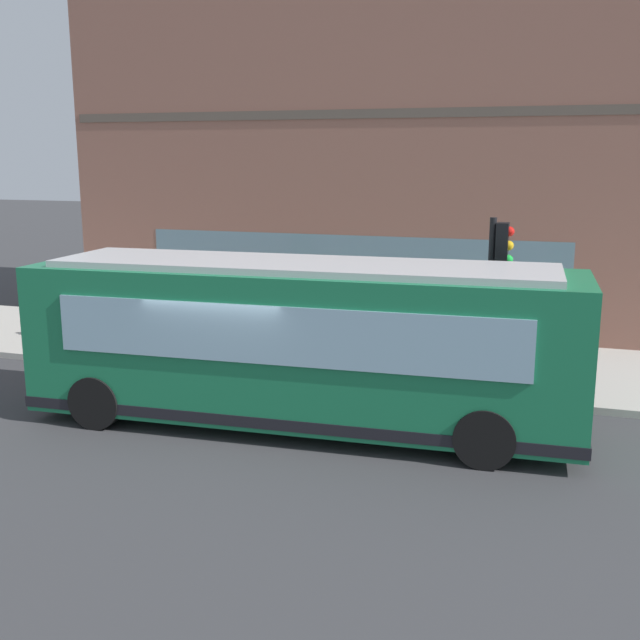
# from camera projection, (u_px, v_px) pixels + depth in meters

# --- Properties ---
(ground) EXTENTS (120.00, 120.00, 0.00)m
(ground) POSITION_uv_depth(u_px,v_px,m) (238.00, 424.00, 14.30)
(ground) COLOR #38383A
(sidewalk_curb) EXTENTS (5.00, 40.00, 0.15)m
(sidewalk_curb) POSITION_uv_depth(u_px,v_px,m) (320.00, 354.00, 19.04)
(sidewalk_curb) COLOR #B2ADA3
(sidewalk_curb) RESTS_ON ground
(building_corner) EXTENTS (6.78, 16.86, 10.90)m
(building_corner) POSITION_uv_depth(u_px,v_px,m) (378.00, 138.00, 23.36)
(building_corner) COLOR #8C5B4C
(building_corner) RESTS_ON ground
(city_bus_nearside) EXTENTS (2.98, 10.14, 3.07)m
(city_bus_nearside) POSITION_uv_depth(u_px,v_px,m) (300.00, 344.00, 13.95)
(city_bus_nearside) COLOR #197247
(city_bus_nearside) RESTS_ON ground
(traffic_light_near_corner) EXTENTS (0.32, 0.49, 3.58)m
(traffic_light_near_corner) POSITION_uv_depth(u_px,v_px,m) (497.00, 272.00, 15.31)
(traffic_light_near_corner) COLOR black
(traffic_light_near_corner) RESTS_ON sidewalk_curb
(fire_hydrant) EXTENTS (0.35, 0.35, 0.74)m
(fire_hydrant) POSITION_uv_depth(u_px,v_px,m) (560.00, 343.00, 18.33)
(fire_hydrant) COLOR red
(fire_hydrant) RESTS_ON sidewalk_curb
(pedestrian_near_hydrant) EXTENTS (0.32, 0.32, 1.58)m
(pedestrian_near_hydrant) POSITION_uv_depth(u_px,v_px,m) (272.00, 306.00, 20.15)
(pedestrian_near_hydrant) COLOR gold
(pedestrian_near_hydrant) RESTS_ON sidewalk_curb
(pedestrian_walking_along_curb) EXTENTS (0.32, 0.32, 1.69)m
(pedestrian_walking_along_curb) POSITION_uv_depth(u_px,v_px,m) (132.00, 307.00, 19.58)
(pedestrian_walking_along_curb) COLOR #B23338
(pedestrian_walking_along_curb) RESTS_ON sidewalk_curb
(pedestrian_near_building_entrance) EXTENTS (0.32, 0.32, 1.63)m
(pedestrian_near_building_entrance) POSITION_uv_depth(u_px,v_px,m) (70.00, 305.00, 20.08)
(pedestrian_near_building_entrance) COLOR black
(pedestrian_near_building_entrance) RESTS_ON sidewalk_curb
(newspaper_vending_box) EXTENTS (0.44, 0.43, 0.90)m
(newspaper_vending_box) POSITION_uv_depth(u_px,v_px,m) (241.00, 314.00, 21.21)
(newspaper_vending_box) COLOR #BF3F19
(newspaper_vending_box) RESTS_ON sidewalk_curb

